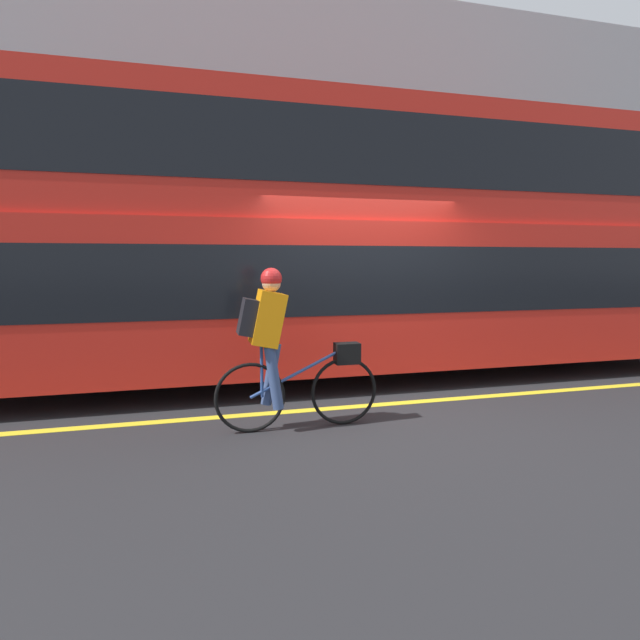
# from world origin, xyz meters

# --- Properties ---
(ground_plane) EXTENTS (80.00, 80.00, 0.00)m
(ground_plane) POSITION_xyz_m (0.00, 0.00, 0.00)
(ground_plane) COLOR #232326
(road_center_line) EXTENTS (50.00, 0.14, 0.01)m
(road_center_line) POSITION_xyz_m (0.00, 0.02, 0.00)
(road_center_line) COLOR yellow
(road_center_line) RESTS_ON ground_plane
(sidewalk_curb) EXTENTS (60.00, 1.88, 0.14)m
(sidewalk_curb) POSITION_xyz_m (0.00, 4.81, 0.07)
(sidewalk_curb) COLOR gray
(sidewalk_curb) RESTS_ON ground_plane
(building_facade) EXTENTS (60.00, 0.30, 7.81)m
(building_facade) POSITION_xyz_m (0.00, 5.91, 3.90)
(building_facade) COLOR #9E9EA3
(building_facade) RESTS_ON ground_plane
(bus) EXTENTS (11.39, 2.52, 3.83)m
(bus) POSITION_xyz_m (0.37, 1.64, 2.12)
(bus) COLOR black
(bus) RESTS_ON ground_plane
(cyclist_on_bike) EXTENTS (1.71, 0.32, 1.67)m
(cyclist_on_bike) POSITION_xyz_m (-1.22, -0.56, 0.89)
(cyclist_on_bike) COLOR black
(cyclist_on_bike) RESTS_ON ground_plane
(street_sign_post) EXTENTS (0.36, 0.09, 2.60)m
(street_sign_post) POSITION_xyz_m (-4.17, 4.71, 1.59)
(street_sign_post) COLOR #59595B
(street_sign_post) RESTS_ON sidewalk_curb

